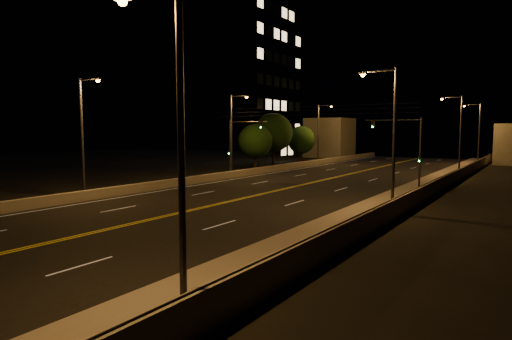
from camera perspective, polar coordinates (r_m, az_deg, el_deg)
The scene contains 22 objects.
road at distance 35.19m, azimuth -0.90°, elevation -3.62°, with size 18.00×120.00×0.02m, color black.
sidewalk at distance 30.44m, azimuth 16.13°, elevation -4.98°, with size 3.60×120.00×0.30m, color gray.
curb at distance 31.06m, azimuth 12.83°, elevation -4.84°, with size 0.14×120.00×0.15m, color gray.
parapet_wall at distance 29.88m, azimuth 19.19°, elevation -3.99°, with size 0.30×120.00×1.00m, color #9E9484.
jersey_barrier at distance 41.30m, azimuth -11.92°, elevation -1.84°, with size 0.45×120.00×0.80m, color #9E9484.
distant_building_left at distance 87.99m, azimuth 9.80°, elevation 4.26°, with size 8.00×8.00×7.84m, color gray.
parapet_rail at distance 29.81m, azimuth 19.22°, elevation -2.99°, with size 0.06×0.06×120.00m, color black.
lane_markings at distance 35.13m, azimuth -0.97°, elevation -3.61°, with size 17.32×116.00×0.00m.
streetlight_0 at distance 11.73m, azimuth -10.93°, elevation 5.04°, with size 2.55×0.28×9.49m.
streetlight_1 at distance 29.27m, azimuth 17.47°, elevation 5.03°, with size 2.55×0.28×9.49m.
streetlight_2 at distance 55.79m, azimuth 25.36°, elevation 4.81°, with size 2.55×0.28×9.49m.
streetlight_3 at distance 73.43m, azimuth 27.42°, elevation 4.73°, with size 2.55×0.28×9.49m.
streetlight_4 at distance 35.99m, azimuth -21.96°, elevation 4.91°, with size 2.55×0.28×9.49m.
streetlight_5 at distance 49.56m, azimuth -3.07°, elevation 5.31°, with size 2.55×0.28×9.49m.
streetlight_6 at distance 69.49m, azimuth 8.50°, elevation 5.27°, with size 2.55×0.28×9.49m.
traffic_signal_right at distance 40.12m, azimuth 19.74°, elevation 3.07°, with size 5.11×0.31×6.58m.
traffic_signal_left at distance 48.31m, azimuth -2.59°, elevation 3.72°, with size 5.11×0.31×6.58m.
overhead_wires at distance 42.96m, azimuth 6.38°, elevation 7.86°, with size 22.00×0.03×0.83m.
building_tower at distance 78.29m, azimuth -4.50°, elevation 12.44°, with size 24.00×15.00×31.47m.
tree_0 at distance 57.63m, azimuth -0.12°, elevation 3.83°, with size 4.64×4.64×6.28m.
tree_1 at distance 65.39m, azimuth 2.29°, elevation 4.99°, with size 5.95×5.95×8.06m.
tree_2 at distance 70.29m, azimuth 6.04°, elevation 4.01°, with size 4.54×4.54×6.15m.
Camera 1 is at (19.78, -8.59, 5.51)m, focal length 30.00 mm.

